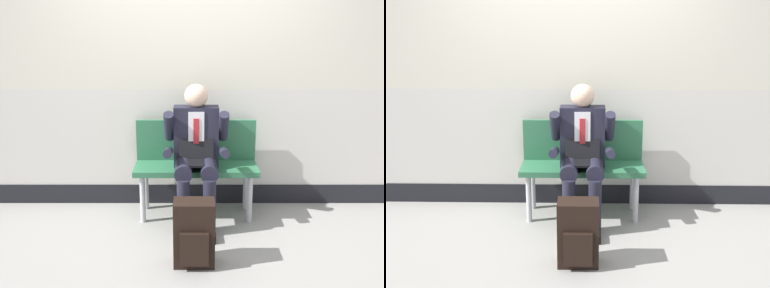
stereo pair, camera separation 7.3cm
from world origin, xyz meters
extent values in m
plane|color=gray|center=(0.00, 0.00, 0.00)|extent=(18.00, 18.00, 0.00)
cube|color=beige|center=(0.00, 0.62, 0.67)|extent=(5.09, 0.12, 0.96)
cube|color=black|center=(0.00, 0.62, 0.10)|extent=(5.09, 0.14, 0.20)
cube|color=#2D6B47|center=(0.07, 0.27, 0.47)|extent=(1.13, 0.42, 0.05)
cube|color=#2D6B47|center=(0.07, 0.45, 0.69)|extent=(1.13, 0.04, 0.39)
cylinder|color=#B7B7BC|center=(-0.41, 0.12, 0.22)|extent=(0.05, 0.05, 0.44)
cylinder|color=#B7B7BC|center=(-0.41, 0.42, 0.22)|extent=(0.05, 0.05, 0.44)
cylinder|color=#B7B7BC|center=(0.56, 0.12, 0.22)|extent=(0.05, 0.05, 0.44)
cylinder|color=#B7B7BC|center=(0.56, 0.42, 0.22)|extent=(0.05, 0.05, 0.44)
cylinder|color=#1E1E2D|center=(-0.04, 0.06, 0.54)|extent=(0.15, 0.40, 0.15)
cylinder|color=#1E1E2D|center=(-0.04, -0.13, 0.25)|extent=(0.11, 0.11, 0.49)
cube|color=black|center=(-0.04, -0.19, 0.04)|extent=(0.10, 0.26, 0.07)
cylinder|color=#1E1E2D|center=(0.18, 0.06, 0.54)|extent=(0.15, 0.40, 0.15)
cylinder|color=#1E1E2D|center=(0.18, -0.13, 0.25)|extent=(0.11, 0.11, 0.49)
cube|color=black|center=(0.18, -0.19, 0.04)|extent=(0.10, 0.26, 0.07)
cube|color=#1E1E2D|center=(0.07, 0.27, 0.77)|extent=(0.40, 0.18, 0.55)
cube|color=silver|center=(0.07, 0.18, 0.82)|extent=(0.14, 0.01, 0.39)
cube|color=#B22328|center=(0.07, 0.17, 0.79)|extent=(0.05, 0.01, 0.33)
sphere|color=beige|center=(0.07, 0.27, 1.14)|extent=(0.21, 0.21, 0.21)
cylinder|color=#1E1E2D|center=(-0.17, 0.20, 0.88)|extent=(0.09, 0.25, 0.30)
cylinder|color=#1E1E2D|center=(-0.17, 0.03, 0.68)|extent=(0.08, 0.27, 0.12)
cylinder|color=#1E1E2D|center=(0.31, 0.20, 0.88)|extent=(0.09, 0.25, 0.30)
cylinder|color=#1E1E2D|center=(0.31, 0.03, 0.68)|extent=(0.08, 0.27, 0.12)
cube|color=black|center=(0.07, 0.03, 0.59)|extent=(0.31, 0.22, 0.02)
cube|color=black|center=(0.07, 0.16, 0.70)|extent=(0.31, 0.08, 0.21)
cube|color=black|center=(0.05, -0.60, 0.25)|extent=(0.30, 0.19, 0.50)
cube|color=black|center=(0.05, -0.72, 0.18)|extent=(0.21, 0.04, 0.25)
camera|label=1|loc=(0.04, -3.55, 1.73)|focal=40.79mm
camera|label=2|loc=(0.11, -3.54, 1.73)|focal=40.79mm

